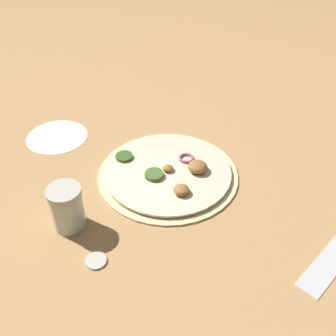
{
  "coord_description": "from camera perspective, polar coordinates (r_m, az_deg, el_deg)",
  "views": [
    {
      "loc": [
        -0.21,
        -0.56,
        0.51
      ],
      "look_at": [
        0.0,
        0.0,
        0.02
      ],
      "focal_mm": 42.0,
      "sensor_mm": 36.0,
      "label": 1
    }
  ],
  "objects": [
    {
      "name": "spice_jar",
      "position": [
        0.68,
        -14.44,
        -5.61
      ],
      "size": [
        0.06,
        0.06,
        0.08
      ],
      "color": "silver",
      "rests_on": "ground_plane"
    },
    {
      "name": "ground_plane",
      "position": [
        0.78,
        0.0,
        -1.01
      ],
      "size": [
        3.0,
        3.0,
        0.0
      ],
      "primitive_type": "plane",
      "color": "tan"
    },
    {
      "name": "loose_cap",
      "position": [
        0.64,
        -10.43,
        -13.0
      ],
      "size": [
        0.03,
        0.03,
        0.01
      ],
      "color": "beige",
      "rests_on": "ground_plane"
    },
    {
      "name": "flour_patch",
      "position": [
        0.92,
        -15.8,
        4.42
      ],
      "size": [
        0.14,
        0.14,
        0.0
      ],
      "color": "white",
      "rests_on": "ground_plane"
    },
    {
      "name": "pizza",
      "position": [
        0.78,
        0.11,
        -0.66
      ],
      "size": [
        0.28,
        0.28,
        0.03
      ],
      "color": "beige",
      "rests_on": "ground_plane"
    }
  ]
}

